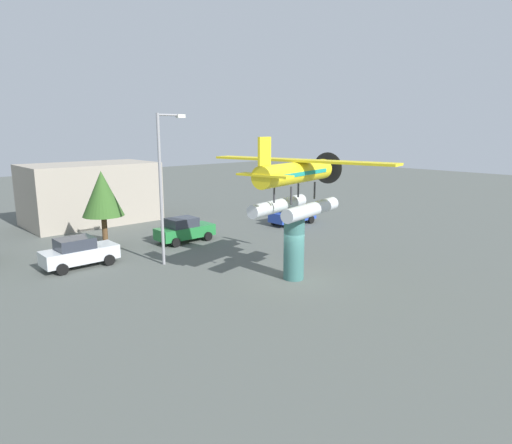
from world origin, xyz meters
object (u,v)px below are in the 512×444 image
object	(u,v)px
streetlight_primary	(163,180)
storefront_building	(91,193)
display_pedestal	(294,247)
floatplane_monument	(296,182)
car_near_silver	(79,252)
tree_east	(102,194)
car_mid_green	(184,230)
car_far_blue	(292,214)

from	to	relation	value
streetlight_primary	storefront_building	distance (m)	15.32
display_pedestal	streetlight_primary	world-z (taller)	streetlight_primary
storefront_building	floatplane_monument	bearing A→B (deg)	-84.76
car_near_silver	storefront_building	world-z (taller)	storefront_building
storefront_building	display_pedestal	bearing A→B (deg)	-85.10
tree_east	streetlight_primary	bearing A→B (deg)	-79.38
car_mid_green	tree_east	xyz separation A→B (m)	(-4.91, 2.16, 2.80)
car_near_silver	car_far_blue	xyz separation A→B (m)	(18.03, -0.04, 0.00)
display_pedestal	car_near_silver	distance (m)	12.55
tree_east	storefront_building	bearing A→B (deg)	72.48
tree_east	car_mid_green	bearing A→B (deg)	-23.73
car_near_silver	storefront_building	size ratio (longest dim) A/B	0.40
display_pedestal	car_near_silver	xyz separation A→B (m)	(-7.70, 9.87, -0.89)
car_far_blue	streetlight_primary	distance (m)	14.83
car_near_silver	display_pedestal	bearing A→B (deg)	-52.04
car_far_blue	display_pedestal	bearing A→B (deg)	-136.45
car_mid_green	streetlight_primary	xyz separation A→B (m)	(-3.79, -3.82, 4.16)
car_near_silver	streetlight_primary	size ratio (longest dim) A/B	0.48
display_pedestal	car_far_blue	world-z (taller)	display_pedestal
car_far_blue	streetlight_primary	size ratio (longest dim) A/B	0.48
display_pedestal	car_near_silver	world-z (taller)	display_pedestal
storefront_building	car_near_silver	bearing A→B (deg)	-115.60
tree_east	display_pedestal	bearing A→B (deg)	-69.93
display_pedestal	storefront_building	size ratio (longest dim) A/B	0.34
car_near_silver	car_far_blue	bearing A→B (deg)	-0.14
streetlight_primary	car_far_blue	bearing A→B (deg)	11.50
car_mid_green	streetlight_primary	bearing A→B (deg)	-134.76
car_near_silver	tree_east	size ratio (longest dim) A/B	0.81
floatplane_monument	tree_east	world-z (taller)	floatplane_monument
car_mid_green	streetlight_primary	world-z (taller)	streetlight_primary
car_mid_green	display_pedestal	bearing A→B (deg)	-90.93
car_near_silver	streetlight_primary	bearing A→B (deg)	-35.20
floatplane_monument	car_far_blue	size ratio (longest dim) A/B	2.48
car_mid_green	floatplane_monument	bearing A→B (deg)	-90.25
floatplane_monument	streetlight_primary	xyz separation A→B (m)	(-3.74, 6.96, -0.17)
car_far_blue	storefront_building	size ratio (longest dim) A/B	0.40
streetlight_primary	storefront_building	world-z (taller)	streetlight_primary
streetlight_primary	tree_east	xyz separation A→B (m)	(-1.12, 5.98, -1.36)
display_pedestal	car_mid_green	world-z (taller)	display_pedestal
display_pedestal	floatplane_monument	size ratio (longest dim) A/B	0.34
floatplane_monument	streetlight_primary	size ratio (longest dim) A/B	1.18
car_far_blue	storefront_building	world-z (taller)	storefront_building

